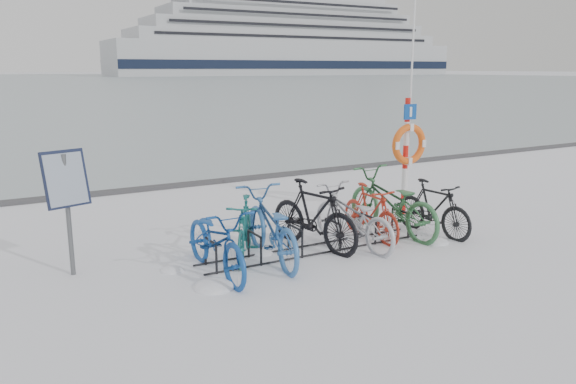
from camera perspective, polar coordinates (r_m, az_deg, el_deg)
ground at (r=9.24m, az=2.68°, el=-5.94°), size 900.00×900.00×0.00m
quay_edge at (r=14.40m, az=-9.80°, el=0.81°), size 400.00×0.25×0.10m
bike_rack at (r=9.18m, az=2.69°, el=-4.87°), size 4.00×0.48×0.46m
info_board at (r=8.39m, az=-21.61°, el=0.54°), size 0.64×0.39×1.81m
lifebuoy_station at (r=11.45m, az=12.13°, el=4.75°), size 0.82×0.23×4.26m
cruise_ferry at (r=242.58m, az=0.10°, el=14.96°), size 150.29×28.32×49.38m
bike_0 at (r=8.14m, az=-7.31°, el=-4.67°), size 0.72×2.02×1.06m
bike_1 at (r=8.80m, az=-4.44°, el=-3.56°), size 1.24×1.64×0.98m
bike_2 at (r=8.66m, az=-1.79°, el=-3.30°), size 1.02×2.23×1.13m
bike_3 at (r=9.23m, az=2.62°, el=-2.20°), size 0.99×2.01×1.16m
bike_4 at (r=9.40m, az=6.57°, el=-2.38°), size 0.86×2.03×1.04m
bike_5 at (r=9.89m, az=8.41°, el=-1.88°), size 0.51×1.64×0.98m
bike_6 at (r=10.21m, az=10.49°, el=-0.89°), size 0.92×2.30×1.18m
bike_7 at (r=10.34m, az=14.56°, el=-1.43°), size 0.65×1.71×1.00m
snow_drifts at (r=9.19m, az=3.32°, el=-6.03°), size 5.63×1.68×0.20m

